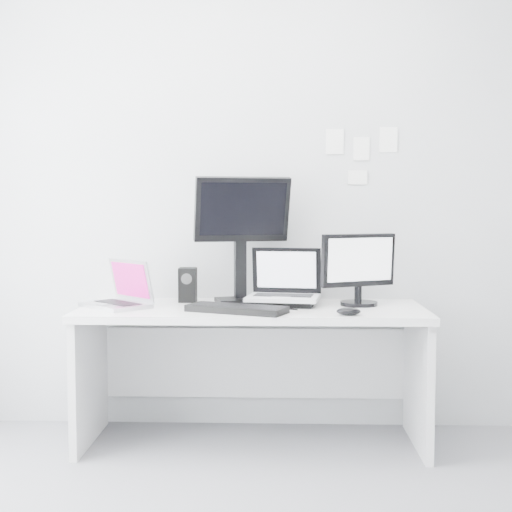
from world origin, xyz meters
The scene contains 13 objects.
back_wall centered at (0.00, 1.60, 1.35)m, with size 3.60×3.60×0.00m, color silver.
desk centered at (0.00, 1.25, 0.36)m, with size 1.80×0.70×0.73m, color white.
macbook centered at (-0.72, 1.22, 0.86)m, with size 0.35×0.26×0.26m, color #BBBBC0.
speaker centered at (-0.36, 1.44, 0.82)m, with size 0.09×0.09×0.19m, color black.
dell_laptop centered at (0.16, 1.31, 0.89)m, with size 0.38×0.29×0.31m, color silver.
rear_monitor centered at (-0.07, 1.43, 1.08)m, with size 0.52×0.19×0.71m, color black.
samsung_monitor centered at (0.57, 1.34, 0.93)m, with size 0.43×0.20×0.40m, color black.
keyboard centered at (-0.07, 1.06, 0.75)m, with size 0.50×0.18×0.03m, color black.
mouse centered at (0.48, 0.98, 0.75)m, with size 0.12×0.08×0.04m, color black.
wall_note_0 centered at (0.45, 1.59, 1.62)m, with size 0.10×0.00×0.14m, color white.
wall_note_1 centered at (0.60, 1.59, 1.58)m, with size 0.09×0.00×0.13m, color white.
wall_note_2 centered at (0.75, 1.59, 1.63)m, with size 0.10×0.00×0.14m, color white.
wall_note_3 centered at (0.58, 1.59, 1.42)m, with size 0.11×0.00×0.08m, color white.
Camera 1 is at (0.15, -2.45, 1.26)m, focal length 49.99 mm.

